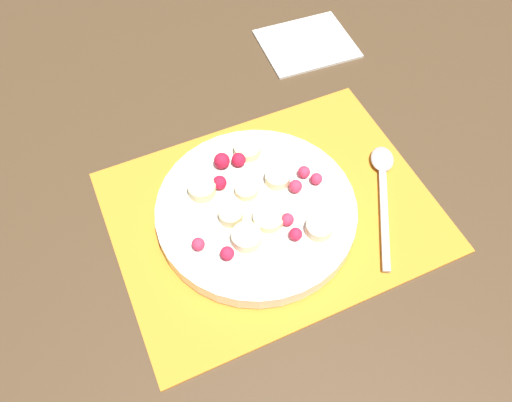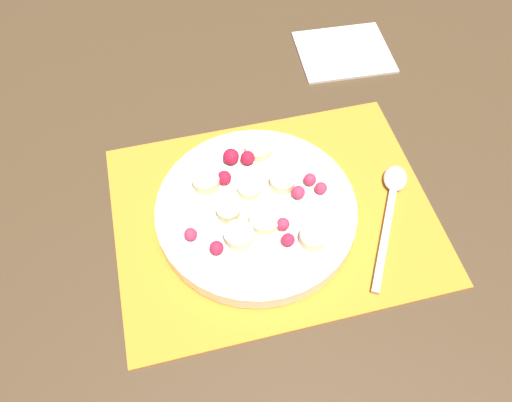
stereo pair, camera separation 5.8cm
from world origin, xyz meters
The scene contains 5 objects.
ground_plane centered at (0.00, 0.00, 0.00)m, with size 3.00×3.00×0.00m, color #4C3823.
placemat centered at (0.00, 0.00, 0.00)m, with size 0.38×0.29×0.01m.
fruit_bowl centered at (0.02, 0.00, 0.02)m, with size 0.24×0.24×0.04m.
spoon centered at (-0.15, 0.02, 0.01)m, with size 0.11×0.17×0.01m.
napkin centered at (-0.18, -0.26, 0.00)m, with size 0.15×0.13×0.01m.
Camera 2 is at (0.10, 0.31, 0.52)m, focal length 35.00 mm.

